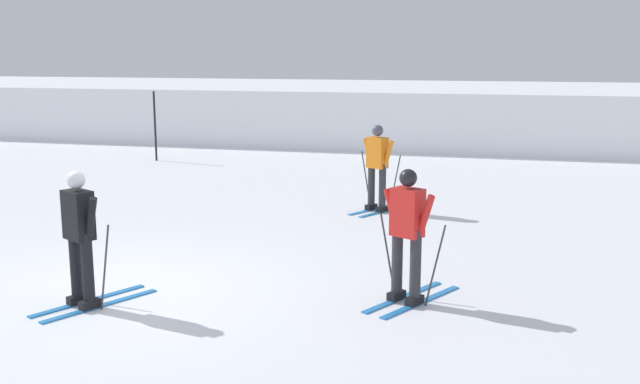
{
  "coord_description": "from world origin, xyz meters",
  "views": [
    {
      "loc": [
        4.76,
        -8.2,
        3.12
      ],
      "look_at": [
        1.96,
        2.88,
        0.9
      ],
      "focal_mm": 40.93,
      "sensor_mm": 36.0,
      "label": 1
    }
  ],
  "objects_px": {
    "skier_red": "(407,232)",
    "trail_marker_pole": "(155,126)",
    "skier_black": "(80,235)",
    "skier_orange": "(377,165)"
  },
  "relations": [
    {
      "from": "skier_black",
      "to": "trail_marker_pole",
      "type": "height_order",
      "value": "trail_marker_pole"
    },
    {
      "from": "skier_red",
      "to": "trail_marker_pole",
      "type": "bearing_deg",
      "value": 129.85
    },
    {
      "from": "skier_orange",
      "to": "skier_red",
      "type": "bearing_deg",
      "value": -76.29
    },
    {
      "from": "skier_black",
      "to": "skier_orange",
      "type": "relative_size",
      "value": 1.0
    },
    {
      "from": "skier_black",
      "to": "skier_red",
      "type": "height_order",
      "value": "same"
    },
    {
      "from": "skier_red",
      "to": "trail_marker_pole",
      "type": "distance_m",
      "value": 13.38
    },
    {
      "from": "skier_red",
      "to": "skier_orange",
      "type": "xyz_separation_m",
      "value": [
        -1.26,
        5.17,
        0.0
      ]
    },
    {
      "from": "skier_black",
      "to": "trail_marker_pole",
      "type": "relative_size",
      "value": 0.86
    },
    {
      "from": "skier_black",
      "to": "skier_red",
      "type": "bearing_deg",
      "value": 16.19
    },
    {
      "from": "trail_marker_pole",
      "to": "skier_red",
      "type": "bearing_deg",
      "value": -50.15
    }
  ]
}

